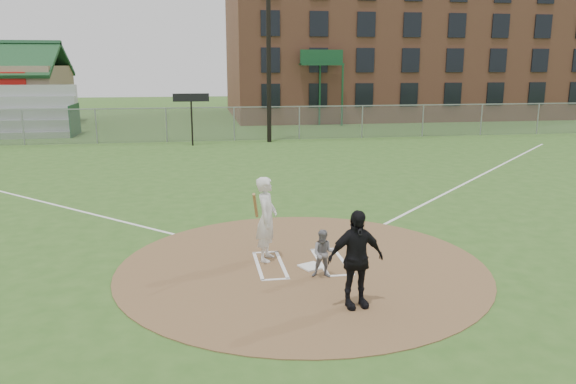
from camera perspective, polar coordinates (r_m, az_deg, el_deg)
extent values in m
plane|color=#31591E|center=(12.98, 1.45, -7.56)|extent=(140.00, 140.00, 0.00)
cylinder|color=brown|center=(12.97, 1.45, -7.52)|extent=(8.40, 8.40, 0.02)
cube|color=white|center=(12.88, 2.38, -7.56)|extent=(0.62, 0.62, 0.03)
cube|color=white|center=(24.22, 18.65, 1.43)|extent=(17.04, 17.04, 0.01)
cube|color=white|center=(22.45, -26.50, -0.12)|extent=(17.04, 17.04, 0.01)
imported|color=gray|center=(12.15, 3.65, -6.28)|extent=(0.60, 0.51, 1.06)
imported|color=black|center=(10.65, 6.88, -6.77)|extent=(1.16, 0.60, 1.89)
cube|color=white|center=(12.97, -3.06, -7.47)|extent=(0.08, 1.80, 0.01)
cube|color=white|center=(13.03, -0.64, -7.35)|extent=(0.08, 1.80, 0.01)
cube|color=white|center=(13.84, -2.32, -6.13)|extent=(0.62, 0.08, 0.01)
cube|color=white|center=(12.17, -1.26, -8.86)|extent=(0.62, 0.08, 0.01)
cube|color=white|center=(13.32, 5.59, -6.96)|extent=(0.08, 1.80, 0.01)
cube|color=white|center=(13.19, 3.26, -7.11)|extent=(0.08, 1.80, 0.01)
cube|color=white|center=(14.08, 3.54, -5.81)|extent=(0.62, 0.08, 0.01)
cube|color=white|center=(12.43, 5.40, -8.43)|extent=(0.62, 0.08, 0.01)
imported|color=silver|center=(13.06, -2.18, -2.75)|extent=(0.69, 0.84, 1.99)
cylinder|color=olive|center=(12.53, -3.33, -1.37)|extent=(0.20, 0.60, 0.70)
cube|color=slate|center=(34.20, -5.49, 6.90)|extent=(56.00, 0.03, 2.00)
cube|color=gray|center=(34.11, -5.53, 8.57)|extent=(56.00, 0.06, 0.06)
cube|color=gray|center=(34.20, -5.49, 6.90)|extent=(56.08, 0.08, 2.00)
cube|color=#194728|center=(39.07, -20.84, 6.87)|extent=(0.08, 3.20, 2.00)
cube|color=red|center=(42.84, -27.02, 9.73)|extent=(3.00, 0.12, 1.60)
cube|color=#9F5D44|center=(53.27, 11.18, 15.85)|extent=(30.00, 16.00, 15.00)
cube|color=black|center=(45.75, 14.69, 16.08)|extent=(26.60, 0.10, 12.20)
cube|color=#194728|center=(42.31, 3.43, 12.82)|extent=(3.20, 1.00, 0.15)
cube|color=#194728|center=(42.86, 3.24, 9.82)|extent=(0.12, 0.12, 4.50)
cube|color=#194728|center=(42.29, 5.53, 9.74)|extent=(0.12, 0.12, 4.50)
cube|color=#194728|center=(42.32, 3.44, 13.57)|extent=(3.20, 0.08, 1.00)
cylinder|color=black|center=(33.25, -1.99, 15.41)|extent=(0.26, 0.26, 12.00)
cylinder|color=black|center=(32.30, -9.74, 6.96)|extent=(0.10, 0.10, 2.60)
cube|color=black|center=(32.19, -9.83, 9.44)|extent=(2.00, 0.10, 0.45)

